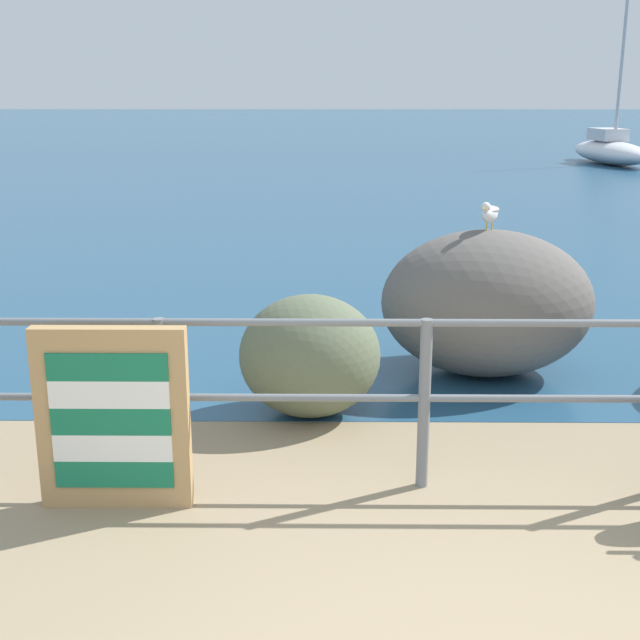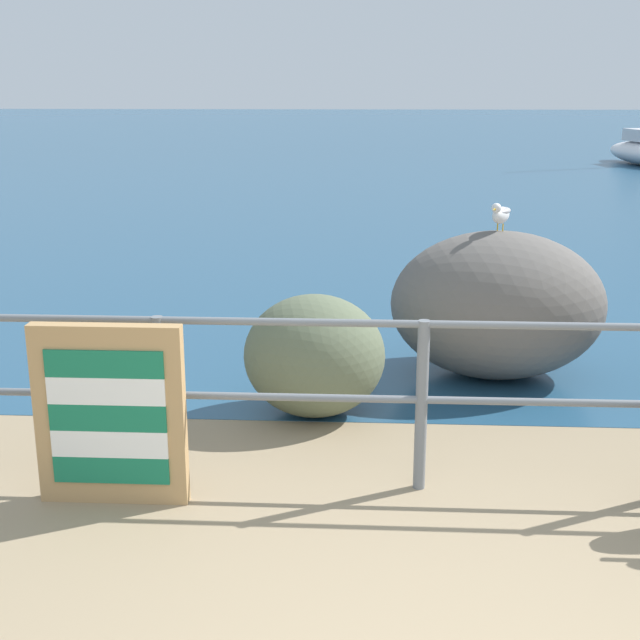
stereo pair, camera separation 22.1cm
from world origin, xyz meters
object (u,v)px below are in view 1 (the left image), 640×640
breakwater_boulder_left (310,356)px  seagull (490,212)px  sailboat (610,150)px  breakwater_boulder_main (487,303)px  folded_deckchair_stack (113,419)px

breakwater_boulder_left → seagull: (1.41, 0.96, 0.88)m
seagull → sailboat: bearing=-173.3°
breakwater_boulder_left → sailboat: sailboat is taller
breakwater_boulder_main → seagull: 0.73m
folded_deckchair_stack → seagull: bearing=43.7°
folded_deckchair_stack → seagull: size_ratio=3.14×
breakwater_boulder_left → sailboat: (8.82, 20.76, -0.01)m
seagull → sailboat: (7.42, 19.79, -0.90)m
breakwater_boulder_main → breakwater_boulder_left: breakwater_boulder_main is taller
folded_deckchair_stack → sailboat: bearing=66.0°
breakwater_boulder_left → seagull: seagull is taller
breakwater_boulder_main → sailboat: size_ratio=0.35×
breakwater_boulder_left → seagull: 1.92m
breakwater_boulder_main → breakwater_boulder_left: (-1.41, -0.94, -0.15)m
folded_deckchair_stack → breakwater_boulder_left: size_ratio=1.04×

